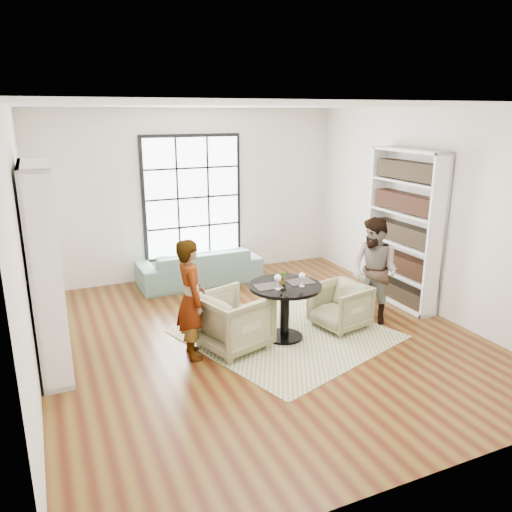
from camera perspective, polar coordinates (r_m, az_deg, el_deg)
name	(u,v)px	position (r m, az deg, el deg)	size (l,w,h in m)	color
ground	(260,337)	(6.83, 0.50, -9.23)	(6.00, 6.00, 0.00)	brown
room_shell	(244,238)	(6.87, -1.33, 2.08)	(6.00, 6.01, 6.00)	silver
rug	(287,334)	(6.92, 3.52, -8.87)	(2.39, 2.39, 0.01)	beige
pedestal_table	(285,300)	(6.59, 3.32, -5.01)	(0.96, 0.96, 0.76)	black
sofa	(199,266)	(8.84, -6.50, -1.17)	(2.12, 0.83, 0.62)	gray
armchair_left	(234,321)	(6.41, -2.55, -7.41)	(0.79, 0.81, 0.74)	tan
armchair_right	(340,306)	(7.10, 9.57, -5.66)	(0.67, 0.69, 0.63)	tan
person_left	(191,299)	(6.10, -7.43, -4.92)	(0.55, 0.36, 1.50)	gray
person_right	(374,271)	(7.26, 13.38, -1.68)	(0.74, 0.58, 1.52)	gray
placemat_left	(268,286)	(6.43, 1.41, -3.50)	(0.34, 0.26, 0.01)	#262321
placemat_right	(300,282)	(6.63, 5.08, -2.94)	(0.34, 0.26, 0.01)	#262321
cutlery_left	(268,286)	(6.43, 1.41, -3.44)	(0.14, 0.22, 0.01)	silver
cutlery_right	(300,281)	(6.63, 5.08, -2.89)	(0.14, 0.22, 0.01)	silver
wine_glass_left	(278,278)	(6.30, 2.51, -2.57)	(0.09, 0.09, 0.20)	silver
wine_glass_right	(302,276)	(6.43, 5.29, -2.34)	(0.08, 0.08, 0.19)	silver
flower_centerpiece	(282,277)	(6.50, 3.02, -2.42)	(0.17, 0.15, 0.19)	gray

